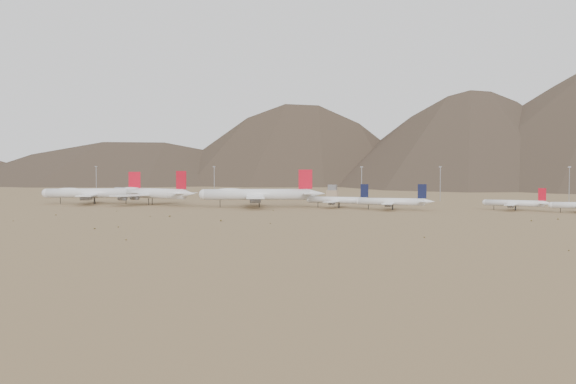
% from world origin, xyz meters
% --- Properties ---
extents(ground, '(3000.00, 3000.00, 0.00)m').
position_xyz_m(ground, '(0.00, 0.00, 0.00)').
color(ground, '#92704B').
rests_on(ground, ground).
extents(mountain_ridge, '(4400.00, 1000.00, 300.00)m').
position_xyz_m(mountain_ridge, '(0.00, 900.00, 150.00)').
color(mountain_ridge, '#483A2B').
rests_on(mountain_ridge, ground).
extents(widebody_west, '(70.78, 56.50, 21.98)m').
position_xyz_m(widebody_west, '(-121.04, 39.08, 7.58)').
color(widebody_west, white).
rests_on(widebody_west, ground).
extents(widebody_centre, '(73.29, 58.61, 22.87)m').
position_xyz_m(widebody_centre, '(-79.69, 40.19, 7.88)').
color(widebody_centre, white).
rests_on(widebody_centre, ground).
extents(widebody_east, '(77.49, 61.57, 23.82)m').
position_xyz_m(widebody_east, '(-1.31, 31.92, 8.21)').
color(widebody_east, white).
rests_on(widebody_east, ground).
extents(narrowbody_a, '(45.24, 32.96, 15.02)m').
position_xyz_m(narrowbody_a, '(50.14, 38.18, 4.87)').
color(narrowbody_a, white).
rests_on(narrowbody_a, ground).
extents(narrowbody_b, '(47.10, 33.56, 15.55)m').
position_xyz_m(narrowbody_b, '(85.03, 25.12, 5.05)').
color(narrowbody_b, white).
rests_on(narrowbody_b, ground).
extents(narrowbody_c, '(39.94, 29.37, 13.39)m').
position_xyz_m(narrowbody_c, '(155.56, 38.72, 4.35)').
color(narrowbody_c, white).
rests_on(narrowbody_c, ground).
extents(control_tower, '(8.00, 8.00, 12.00)m').
position_xyz_m(control_tower, '(30.00, 120.00, 5.32)').
color(control_tower, '#9F876B').
rests_on(control_tower, ground).
extents(mast_far_west, '(2.00, 0.60, 25.70)m').
position_xyz_m(mast_far_west, '(-165.89, 123.53, 14.20)').
color(mast_far_west, gray).
rests_on(mast_far_west, ground).
extents(mast_west, '(2.00, 0.60, 25.70)m').
position_xyz_m(mast_west, '(-68.74, 135.85, 14.20)').
color(mast_west, gray).
rests_on(mast_west, ground).
extents(mast_centre, '(2.00, 0.60, 25.70)m').
position_xyz_m(mast_centre, '(54.34, 102.35, 14.20)').
color(mast_centre, gray).
rests_on(mast_centre, ground).
extents(mast_east, '(2.00, 0.60, 25.70)m').
position_xyz_m(mast_east, '(107.37, 139.65, 14.20)').
color(mast_east, gray).
rests_on(mast_east, ground).
extents(mast_far_east, '(2.00, 0.60, 25.70)m').
position_xyz_m(mast_far_east, '(194.51, 118.98, 14.20)').
color(mast_far_east, gray).
rests_on(mast_far_east, ground).
extents(desert_scrub, '(427.25, 180.50, 0.92)m').
position_xyz_m(desert_scrub, '(18.70, -100.21, 0.35)').
color(desert_scrub, brown).
rests_on(desert_scrub, ground).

